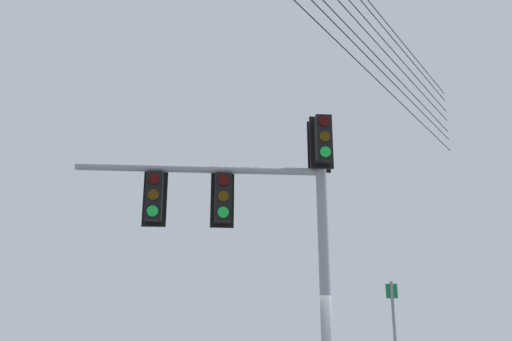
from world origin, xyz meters
name	(u,v)px	position (x,y,z in m)	size (l,w,h in m)	color
signal_mast_assembly	(269,203)	(-0.16, 1.95, 4.17)	(1.31, 4.75, 5.87)	gray
route_sign_primary	(395,339)	(3.03, -0.69, 1.73)	(0.11, 0.27, 2.99)	slate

